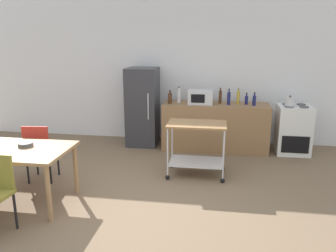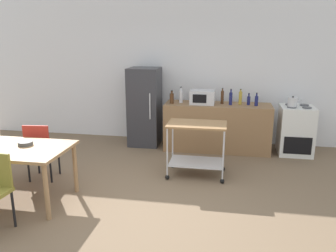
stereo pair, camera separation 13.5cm
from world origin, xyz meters
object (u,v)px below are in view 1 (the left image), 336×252
object	(u,v)px
kitchen_cart	(197,140)
bottle_sesame_oil	(246,100)
dining_table	(11,154)
bottle_wine	(229,98)
refrigerator	(143,107)
bottle_hot_sauce	(170,98)
stove_oven	(293,129)
microwave	(201,97)
bottle_soda	(220,97)
bottle_olive_oil	(254,100)
bottle_soy_sauce	(179,96)
kettle	(290,101)
chair_red	(40,149)
bottle_sparkling_water	(238,97)
fruit_bowl	(26,144)

from	to	relation	value
kitchen_cart	bottle_sesame_oil	size ratio (longest dim) A/B	4.10
dining_table	kitchen_cart	xyz separation A→B (m)	(2.30, 1.29, -0.10)
dining_table	bottle_wine	world-z (taller)	bottle_wine
dining_table	refrigerator	world-z (taller)	refrigerator
kitchen_cart	bottle_hot_sauce	bearing A→B (deg)	115.73
stove_oven	bottle_hot_sauce	distance (m)	2.39
microwave	bottle_hot_sauce	bearing A→B (deg)	-174.66
refrigerator	kitchen_cart	world-z (taller)	refrigerator
stove_oven	kitchen_cart	bearing A→B (deg)	-141.29
bottle_wine	bottle_sesame_oil	bearing A→B (deg)	12.71
microwave	bottle_soda	distance (m)	0.38
bottle_olive_oil	stove_oven	bearing A→B (deg)	4.84
bottle_soy_sauce	bottle_soda	xyz separation A→B (m)	(0.78, 0.06, -0.00)
kettle	kitchen_cart	bearing A→B (deg)	-141.37
microwave	kettle	size ratio (longest dim) A/B	1.92
chair_red	refrigerator	distance (m)	2.34
chair_red	kettle	distance (m)	4.34
microwave	bottle_soy_sauce	bearing A→B (deg)	173.41
chair_red	bottle_sparkling_water	bearing A→B (deg)	-152.82
kettle	stove_oven	bearing A→B (deg)	39.67
refrigerator	kitchen_cart	xyz separation A→B (m)	(1.19, -1.45, -0.20)
refrigerator	bottle_sparkling_water	size ratio (longest dim) A/B	5.34
chair_red	bottle_sesame_oil	size ratio (longest dim) A/B	4.01
bottle_sesame_oil	bottle_olive_oil	xyz separation A→B (m)	(0.14, -0.08, 0.01)
bottle_wine	bottle_sparkling_water	xyz separation A→B (m)	(0.18, 0.09, 0.00)
bottle_soy_sauce	bottle_olive_oil	xyz separation A→B (m)	(1.41, -0.06, -0.03)
bottle_soy_sauce	kettle	xyz separation A→B (m)	(2.04, -0.09, -0.03)
microwave	kettle	bearing A→B (deg)	-1.51
bottle_wine	kettle	xyz separation A→B (m)	(1.10, -0.04, -0.03)
bottle_sparkling_water	bottle_sesame_oil	size ratio (longest dim) A/B	1.31
dining_table	bottle_olive_oil	world-z (taller)	bottle_olive_oil
bottle_sparkling_water	fruit_bowl	xyz separation A→B (m)	(-2.83, -2.58, -0.25)
bottle_soy_sauce	microwave	world-z (taller)	bottle_soy_sauce
kitchen_cart	microwave	xyz separation A→B (m)	(-0.03, 1.32, 0.46)
bottle_wine	kettle	world-z (taller)	bottle_wine
bottle_hot_sauce	microwave	size ratio (longest dim) A/B	0.54
bottle_hot_sauce	kettle	world-z (taller)	bottle_hot_sauce
refrigerator	bottle_soy_sauce	size ratio (longest dim) A/B	5.02
dining_table	chair_red	world-z (taller)	chair_red
stove_oven	refrigerator	distance (m)	2.92
chair_red	fruit_bowl	distance (m)	0.65
microwave	bottle_soda	xyz separation A→B (m)	(0.37, 0.11, -0.00)
bottle_hot_sauce	bottle_sesame_oil	distance (m)	1.44
bottle_sesame_oil	kettle	xyz separation A→B (m)	(0.77, -0.11, 0.01)
chair_red	kitchen_cart	distance (m)	2.38
chair_red	bottle_sesame_oil	world-z (taller)	bottle_sesame_oil
dining_table	stove_oven	distance (m)	4.82
chair_red	stove_oven	distance (m)	4.47
kettle	refrigerator	bearing A→B (deg)	176.30
refrigerator	microwave	bearing A→B (deg)	-6.75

